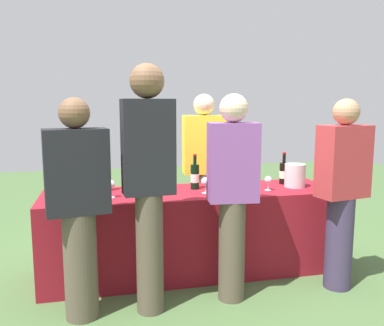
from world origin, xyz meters
The scene contains 20 objects.
ground_plane centered at (0.00, 0.00, 0.00)m, with size 12.00×12.00×0.00m, color #476638.
tasting_table centered at (0.00, 0.00, 0.37)m, with size 2.57×0.69×0.73m, color maroon.
wine_bottle_0 centered at (-1.03, 0.08, 0.85)m, with size 0.07×0.07×0.33m.
wine_bottle_1 centered at (-0.75, 0.17, 0.85)m, with size 0.07×0.07×0.31m.
wine_bottle_2 centered at (-0.48, 0.11, 0.84)m, with size 0.08×0.08×0.30m.
wine_bottle_3 centered at (-0.25, 0.09, 0.85)m, with size 0.07×0.07×0.32m.
wine_bottle_4 centered at (0.05, 0.09, 0.85)m, with size 0.08×0.08×0.31m.
wine_bottle_5 centered at (0.44, 0.10, 0.85)m, with size 0.07×0.07×0.32m.
wine_bottle_6 centered at (0.93, 0.13, 0.84)m, with size 0.08×0.08×0.30m.
wine_glass_0 centered at (-0.94, -0.10, 0.83)m, with size 0.07×0.07×0.13m.
wine_glass_1 centered at (-0.70, -0.09, 0.84)m, with size 0.07×0.07×0.15m.
wine_glass_2 centered at (-0.47, -0.12, 0.83)m, with size 0.07×0.07×0.14m.
wine_glass_3 centered at (0.09, -0.10, 0.83)m, with size 0.07×0.07×0.14m.
wine_glass_4 centered at (0.67, -0.11, 0.82)m, with size 0.07×0.07×0.13m.
ice_bucket centered at (0.96, -0.03, 0.84)m, with size 0.19×0.19×0.21m, color silver.
server_pouring centered at (0.25, 0.58, 0.85)m, with size 0.44×0.26×1.59m.
guest_0 centered at (-0.93, -0.60, 0.82)m, with size 0.45×0.29×1.54m.
guest_1 centered at (-0.45, -0.62, 0.99)m, with size 0.37×0.24×1.76m.
guest_2 centered at (0.18, -0.58, 0.86)m, with size 0.38×0.24×1.57m.
guest_3 centered at (1.09, -0.58, 0.83)m, with size 0.43×0.28×1.53m.
Camera 1 is at (-0.76, -3.36, 1.50)m, focal length 37.51 mm.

